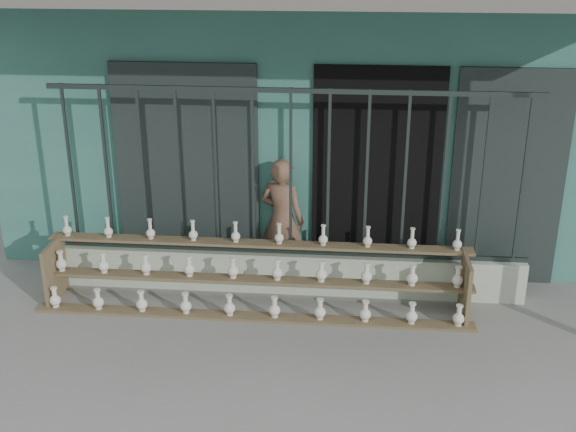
{
  "coord_description": "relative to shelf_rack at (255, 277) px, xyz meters",
  "views": [
    {
      "loc": [
        0.62,
        -5.77,
        3.68
      ],
      "look_at": [
        0.0,
        1.0,
        1.0
      ],
      "focal_mm": 45.0,
      "sensor_mm": 36.0,
      "label": 1
    }
  ],
  "objects": [
    {
      "name": "shelf_rack",
      "position": [
        0.0,
        0.0,
        0.0
      ],
      "size": [
        4.5,
        0.68,
        0.85
      ],
      "color": "brown",
      "rests_on": "ground"
    },
    {
      "name": "workshop_building",
      "position": [
        0.34,
        3.34,
        1.26
      ],
      "size": [
        7.4,
        6.6,
        3.21
      ],
      "color": "#336D60",
      "rests_on": "ground"
    },
    {
      "name": "parapet_wall",
      "position": [
        0.34,
        0.41,
        -0.13
      ],
      "size": [
        5.0,
        0.2,
        0.45
      ],
      "primitive_type": "cube",
      "color": "#B6C8AB",
      "rests_on": "ground"
    },
    {
      "name": "elderly_woman",
      "position": [
        0.22,
        0.73,
        0.35
      ],
      "size": [
        0.61,
        0.51,
        1.42
      ],
      "primitive_type": "imported",
      "rotation": [
        0.0,
        0.0,
        2.76
      ],
      "color": "brown",
      "rests_on": "ground"
    },
    {
      "name": "security_fence",
      "position": [
        0.34,
        0.41,
        0.99
      ],
      "size": [
        5.0,
        0.04,
        1.8
      ],
      "color": "#283330",
      "rests_on": "parapet_wall"
    },
    {
      "name": "ground",
      "position": [
        0.34,
        -0.89,
        -0.36
      ],
      "size": [
        60.0,
        60.0,
        0.0
      ],
      "primitive_type": "plane",
      "color": "slate"
    }
  ]
}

